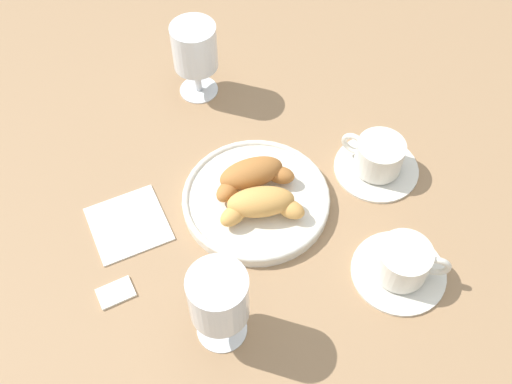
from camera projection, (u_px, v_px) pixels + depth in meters
The scene contains 10 objects.
ground_plane at pixel (270, 202), 0.94m from camera, with size 2.20×2.20×0.00m, color #997551.
pastry_plate at pixel (256, 199), 0.93m from camera, with size 0.23×0.23×0.02m.
croissant_large at pixel (252, 175), 0.92m from camera, with size 0.14×0.08×0.04m.
croissant_small at pixel (261, 204), 0.89m from camera, with size 0.13×0.10×0.04m.
coffee_cup_near at pixel (378, 159), 0.95m from camera, with size 0.14×0.14×0.06m.
coffee_cup_far at pixel (403, 264), 0.84m from camera, with size 0.14×0.14×0.06m.
juice_glass_left at pixel (219, 300), 0.74m from camera, with size 0.08×0.08×0.14m.
juice_glass_right at pixel (195, 49), 1.00m from camera, with size 0.08×0.08×0.14m.
sugar_packet at pixel (115, 292), 0.84m from camera, with size 0.05×0.03×0.01m, color white.
folded_napkin at pixel (128, 224), 0.91m from camera, with size 0.11×0.11×0.01m, color silver.
Camera 1 is at (0.28, 0.45, 0.77)m, focal length 42.38 mm.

